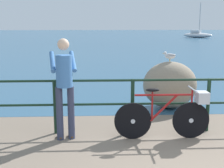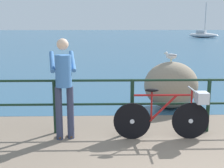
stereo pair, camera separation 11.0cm
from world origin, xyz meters
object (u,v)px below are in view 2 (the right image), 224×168
object	(u,v)px
person_at_railing	(64,84)
seagull	(171,56)
sailboat	(203,35)
breakwater_boulder_main	(171,85)
bicycle	(170,114)

from	to	relation	value
person_at_railing	seagull	distance (m)	3.07
seagull	sailboat	size ratio (longest dim) A/B	0.07
breakwater_boulder_main	sailboat	size ratio (longest dim) A/B	0.26
person_at_railing	breakwater_boulder_main	bearing A→B (deg)	-61.30
sailboat	person_at_railing	bearing A→B (deg)	-69.01
seagull	breakwater_boulder_main	bearing A→B (deg)	122.23
bicycle	breakwater_boulder_main	size ratio (longest dim) A/B	1.31
sailboat	bicycle	bearing A→B (deg)	-66.52
breakwater_boulder_main	sailboat	bearing A→B (deg)	70.80
bicycle	breakwater_boulder_main	distance (m)	2.05
breakwater_boulder_main	seagull	size ratio (longest dim) A/B	3.88
seagull	bicycle	bearing A→B (deg)	102.72
person_at_railing	breakwater_boulder_main	world-z (taller)	person_at_railing
bicycle	sailboat	distance (m)	40.53
breakwater_boulder_main	seagull	xyz separation A→B (m)	(-0.01, 0.07, 0.70)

